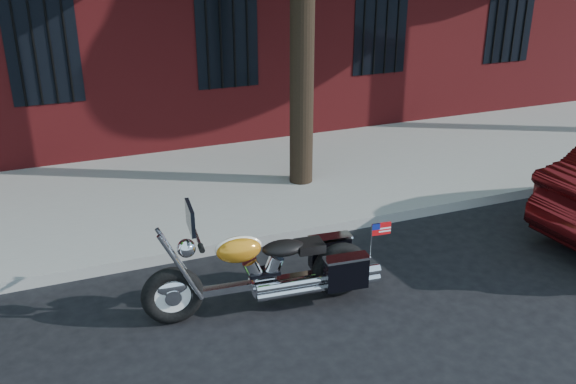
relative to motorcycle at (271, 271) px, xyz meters
name	(u,v)px	position (x,y,z in m)	size (l,w,h in m)	color
ground	(356,285)	(1.09, 0.07, -0.45)	(120.00, 120.00, 0.00)	black
curb	(310,230)	(1.09, 1.45, -0.38)	(40.00, 0.16, 0.15)	gray
sidewalk	(264,181)	(1.09, 3.33, -0.38)	(40.00, 3.60, 0.15)	gray
motorcycle	(271,271)	(0.00, 0.00, 0.00)	(2.61, 0.86, 1.33)	black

